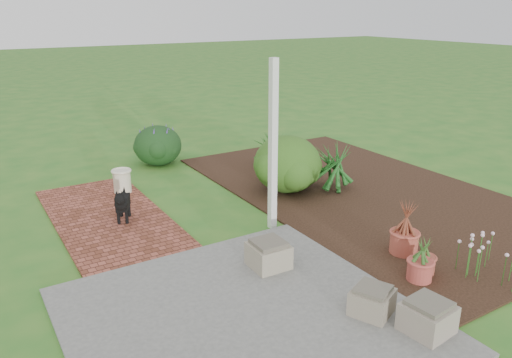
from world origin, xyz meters
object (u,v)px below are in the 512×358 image
black_dog (122,203)px  evergreen_shrub (287,162)px  cream_ceramic_urn (122,181)px  stone_trough_near (427,318)px

black_dog → evergreen_shrub: 2.96m
cream_ceramic_urn → evergreen_shrub: bearing=-28.3°
black_dog → evergreen_shrub: bearing=22.5°
stone_trough_near → black_dog: 4.64m
stone_trough_near → cream_ceramic_urn: 5.72m
evergreen_shrub → cream_ceramic_urn: bearing=151.7°
stone_trough_near → cream_ceramic_urn: cream_ceramic_urn is taller
cream_ceramic_urn → stone_trough_near: bearing=-76.2°
cream_ceramic_urn → black_dog: bearing=-106.8°
stone_trough_near → black_dog: black_dog is taller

